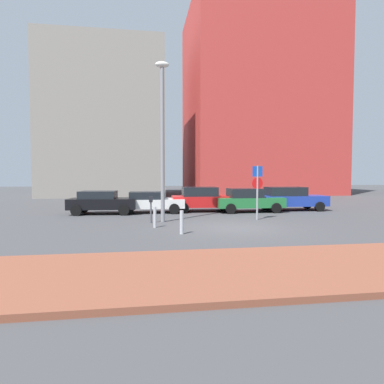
# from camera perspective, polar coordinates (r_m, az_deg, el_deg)

# --- Properties ---
(ground_plane) EXTENTS (120.00, 120.00, 0.00)m
(ground_plane) POSITION_cam_1_polar(r_m,az_deg,el_deg) (14.73, 7.47, -6.29)
(ground_plane) COLOR #424244
(sidewalk_brick) EXTENTS (40.00, 4.03, 0.14)m
(sidewalk_brick) POSITION_cam_1_polar(r_m,az_deg,el_deg) (8.75, 19.72, -12.35)
(sidewalk_brick) COLOR brown
(sidewalk_brick) RESTS_ON ground
(parked_car_black) EXTENTS (4.16, 2.23, 1.41)m
(parked_car_black) POSITION_cam_1_polar(r_m,az_deg,el_deg) (20.51, -15.60, -1.66)
(parked_car_black) COLOR black
(parked_car_black) RESTS_ON ground
(parked_car_white) EXTENTS (4.12, 2.05, 1.34)m
(parked_car_white) POSITION_cam_1_polar(r_m,az_deg,el_deg) (20.55, -7.34, -1.66)
(parked_car_white) COLOR white
(parked_car_white) RESTS_ON ground
(parked_car_red) EXTENTS (4.16, 2.14, 1.61)m
(parked_car_red) POSITION_cam_1_polar(r_m,az_deg,el_deg) (21.15, 1.87, -1.20)
(parked_car_red) COLOR red
(parked_car_red) RESTS_ON ground
(parked_car_green) EXTENTS (4.31, 1.99, 1.52)m
(parked_car_green) POSITION_cam_1_polar(r_m,az_deg,el_deg) (21.14, 9.83, -1.39)
(parked_car_green) COLOR #237238
(parked_car_green) RESTS_ON ground
(parked_car_blue) EXTENTS (4.63, 2.09, 1.59)m
(parked_car_blue) POSITION_cam_1_polar(r_m,az_deg,el_deg) (22.77, 16.84, -1.05)
(parked_car_blue) COLOR #1E389E
(parked_car_blue) RESTS_ON ground
(parking_sign_post) EXTENTS (0.60, 0.10, 2.88)m
(parking_sign_post) POSITION_cam_1_polar(r_m,az_deg,el_deg) (17.46, 11.47, 1.09)
(parking_sign_post) COLOR gray
(parking_sign_post) RESTS_ON ground
(parking_meter) EXTENTS (0.18, 0.14, 1.32)m
(parking_meter) POSITION_cam_1_polar(r_m,az_deg,el_deg) (16.16, -7.26, -2.41)
(parking_meter) COLOR #4C4C51
(parking_meter) RESTS_ON ground
(street_lamp) EXTENTS (0.70, 0.36, 8.01)m
(street_lamp) POSITION_cam_1_polar(r_m,az_deg,el_deg) (16.55, -5.24, 10.87)
(street_lamp) COLOR gray
(street_lamp) RESTS_ON ground
(traffic_bollard_near) EXTENTS (0.14, 0.14, 0.95)m
(traffic_bollard_near) POSITION_cam_1_polar(r_m,az_deg,el_deg) (14.71, -6.57, -4.43)
(traffic_bollard_near) COLOR #B7B7BC
(traffic_bollard_near) RESTS_ON ground
(traffic_bollard_mid) EXTENTS (0.15, 0.15, 0.95)m
(traffic_bollard_mid) POSITION_cam_1_polar(r_m,az_deg,el_deg) (13.01, -1.83, -5.37)
(traffic_bollard_mid) COLOR #B7B7BC
(traffic_bollard_mid) RESTS_ON ground
(building_colorful_midrise) EXTENTS (18.00, 16.04, 24.54)m
(building_colorful_midrise) POSITION_cam_1_polar(r_m,az_deg,el_deg) (46.38, 11.10, 15.20)
(building_colorful_midrise) COLOR #BF3833
(building_colorful_midrise) RESTS_ON ground
(building_under_construction) EXTENTS (13.47, 10.65, 17.35)m
(building_under_construction) POSITION_cam_1_polar(r_m,az_deg,el_deg) (40.61, -15.02, 11.77)
(building_under_construction) COLOR gray
(building_under_construction) RESTS_ON ground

